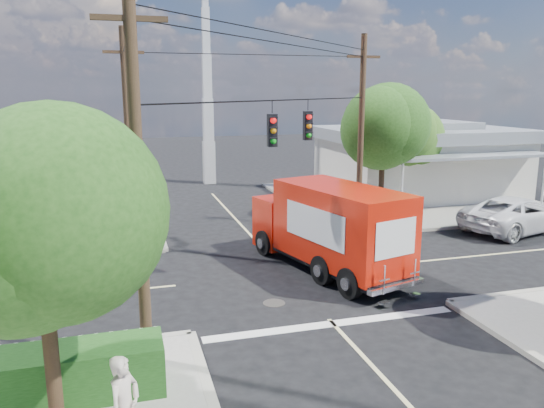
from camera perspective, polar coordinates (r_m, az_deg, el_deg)
name	(u,v)px	position (r m, az deg, el deg)	size (l,w,h in m)	color
ground	(287,275)	(19.31, 1.65, -7.60)	(120.00, 120.00, 0.00)	black
sidewalk_ne	(403,199)	(33.26, 13.92, 0.57)	(14.12, 14.12, 0.14)	gray
sidewalk_nw	(13,223)	(29.41, -26.05, -1.81)	(14.12, 14.12, 0.14)	gray
road_markings	(301,289)	(18.00, 3.09, -9.09)	(32.00, 32.00, 0.01)	beige
building_ne	(419,159)	(34.65, 15.56, 4.71)	(11.80, 10.20, 4.50)	beige
radio_tower	(208,103)	(37.81, -6.94, 10.69)	(0.80, 0.80, 17.00)	silver
tree_sw_front	(39,218)	(10.11, -23.82, -1.35)	(3.88, 3.78, 6.03)	#422D1C
tree_ne_front	(384,126)	(27.30, 11.99, 8.18)	(4.21, 4.14, 6.66)	#422D1C
tree_ne_back	(407,134)	(30.52, 14.36, 7.36)	(3.77, 3.66, 5.82)	#422D1C
palm_nw_front	(72,125)	(24.93, -20.70, 7.96)	(3.01, 3.08, 5.59)	#422D1C
palm_nw_back	(29,132)	(26.67, -24.71, 7.05)	(3.01, 3.08, 5.19)	#422D1C
utility_poles	(233,142)	(19.42, -4.20, 6.65)	(12.00, 10.68, 9.00)	#473321
picket_fence	(26,362)	(13.27, -24.91, -15.13)	(5.94, 0.06, 1.00)	silver
hedge_sw	(9,381)	(12.61, -26.40, -16.73)	(6.20, 1.20, 1.10)	#184012
vending_boxes	(373,209)	(27.06, 10.84, -0.54)	(1.90, 0.50, 1.10)	red
delivery_truck	(329,227)	(19.40, 6.14, -2.50)	(4.08, 7.77, 3.23)	black
parked_car	(518,214)	(27.49, 24.97, -0.99)	(2.73, 5.93, 1.65)	silver
pedestrian	(125,407)	(10.22, -15.56, -20.31)	(0.70, 0.46, 1.91)	beige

